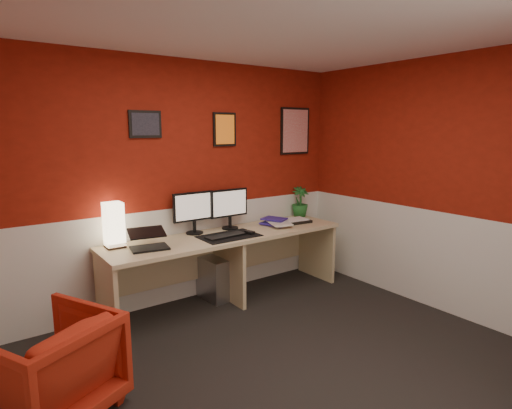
{
  "coord_description": "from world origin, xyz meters",
  "views": [
    {
      "loc": [
        -1.84,
        -2.17,
        1.81
      ],
      "look_at": [
        0.6,
        1.21,
        1.05
      ],
      "focal_mm": 29.29,
      "sensor_mm": 36.0,
      "label": 1
    }
  ],
  "objects_px": {
    "armchair": "(48,368)",
    "shoji_lamp": "(114,226)",
    "pc_tower": "(212,278)",
    "desk": "(229,268)",
    "zen_tray": "(294,221)",
    "laptop": "(149,237)",
    "potted_plant": "(300,202)",
    "monitor_right": "(230,203)",
    "monitor_left": "(194,206)"
  },
  "relations": [
    {
      "from": "armchair",
      "to": "pc_tower",
      "type": "bearing_deg",
      "value": -176.12
    },
    {
      "from": "potted_plant",
      "to": "pc_tower",
      "type": "bearing_deg",
      "value": -177.38
    },
    {
      "from": "monitor_right",
      "to": "armchair",
      "type": "height_order",
      "value": "monitor_right"
    },
    {
      "from": "zen_tray",
      "to": "pc_tower",
      "type": "bearing_deg",
      "value": 171.07
    },
    {
      "from": "shoji_lamp",
      "to": "monitor_left",
      "type": "bearing_deg",
      "value": 2.2
    },
    {
      "from": "zen_tray",
      "to": "potted_plant",
      "type": "distance_m",
      "value": 0.4
    },
    {
      "from": "desk",
      "to": "pc_tower",
      "type": "xyz_separation_m",
      "value": [
        -0.1,
        0.17,
        -0.14
      ]
    },
    {
      "from": "desk",
      "to": "monitor_right",
      "type": "bearing_deg",
      "value": 53.43
    },
    {
      "from": "desk",
      "to": "armchair",
      "type": "xyz_separation_m",
      "value": [
        -1.89,
        -0.87,
        -0.03
      ]
    },
    {
      "from": "shoji_lamp",
      "to": "pc_tower",
      "type": "height_order",
      "value": "shoji_lamp"
    },
    {
      "from": "potted_plant",
      "to": "pc_tower",
      "type": "distance_m",
      "value": 1.48
    },
    {
      "from": "monitor_left",
      "to": "armchair",
      "type": "bearing_deg",
      "value": -145.75
    },
    {
      "from": "laptop",
      "to": "zen_tray",
      "type": "xyz_separation_m",
      "value": [
        1.78,
        0.05,
        -0.09
      ]
    },
    {
      "from": "monitor_right",
      "to": "armchair",
      "type": "distance_m",
      "value": 2.4
    },
    {
      "from": "desk",
      "to": "laptop",
      "type": "bearing_deg",
      "value": -177.37
    },
    {
      "from": "zen_tray",
      "to": "armchair",
      "type": "height_order",
      "value": "zen_tray"
    },
    {
      "from": "monitor_left",
      "to": "potted_plant",
      "type": "distance_m",
      "value": 1.47
    },
    {
      "from": "laptop",
      "to": "potted_plant",
      "type": "height_order",
      "value": "potted_plant"
    },
    {
      "from": "shoji_lamp",
      "to": "potted_plant",
      "type": "height_order",
      "value": "shoji_lamp"
    },
    {
      "from": "monitor_left",
      "to": "pc_tower",
      "type": "distance_m",
      "value": 0.81
    },
    {
      "from": "potted_plant",
      "to": "monitor_right",
      "type": "bearing_deg",
      "value": -177.89
    },
    {
      "from": "monitor_left",
      "to": "potted_plant",
      "type": "height_order",
      "value": "monitor_left"
    },
    {
      "from": "pc_tower",
      "to": "armchair",
      "type": "bearing_deg",
      "value": -153.28
    },
    {
      "from": "monitor_right",
      "to": "potted_plant",
      "type": "bearing_deg",
      "value": 2.11
    },
    {
      "from": "laptop",
      "to": "potted_plant",
      "type": "relative_size",
      "value": 0.89
    },
    {
      "from": "laptop",
      "to": "monitor_right",
      "type": "distance_m",
      "value": 1.06
    },
    {
      "from": "pc_tower",
      "to": "desk",
      "type": "bearing_deg",
      "value": -62.61
    },
    {
      "from": "desk",
      "to": "zen_tray",
      "type": "height_order",
      "value": "zen_tray"
    },
    {
      "from": "laptop",
      "to": "armchair",
      "type": "height_order",
      "value": "laptop"
    },
    {
      "from": "desk",
      "to": "zen_tray",
      "type": "bearing_deg",
      "value": 0.88
    },
    {
      "from": "zen_tray",
      "to": "pc_tower",
      "type": "relative_size",
      "value": 0.78
    },
    {
      "from": "armchair",
      "to": "shoji_lamp",
      "type": "bearing_deg",
      "value": -152.66
    },
    {
      "from": "laptop",
      "to": "monitor_left",
      "type": "xyz_separation_m",
      "value": [
        0.6,
        0.27,
        0.18
      ]
    },
    {
      "from": "shoji_lamp",
      "to": "zen_tray",
      "type": "distance_m",
      "value": 2.04
    },
    {
      "from": "monitor_right",
      "to": "zen_tray",
      "type": "bearing_deg",
      "value": -13.22
    },
    {
      "from": "monitor_right",
      "to": "armchair",
      "type": "xyz_separation_m",
      "value": [
        -2.03,
        -1.07,
        -0.69
      ]
    },
    {
      "from": "laptop",
      "to": "potted_plant",
      "type": "xyz_separation_m",
      "value": [
        2.07,
        0.27,
        0.08
      ]
    },
    {
      "from": "armchair",
      "to": "desk",
      "type": "bearing_deg",
      "value": 178.29
    },
    {
      "from": "zen_tray",
      "to": "shoji_lamp",
      "type": "bearing_deg",
      "value": 174.83
    },
    {
      "from": "monitor_left",
      "to": "zen_tray",
      "type": "bearing_deg",
      "value": -10.29
    },
    {
      "from": "potted_plant",
      "to": "armchair",
      "type": "relative_size",
      "value": 0.51
    },
    {
      "from": "pc_tower",
      "to": "armchair",
      "type": "xyz_separation_m",
      "value": [
        -1.79,
        -1.05,
        0.11
      ]
    },
    {
      "from": "monitor_left",
      "to": "armchair",
      "type": "height_order",
      "value": "monitor_left"
    },
    {
      "from": "desk",
      "to": "monitor_left",
      "type": "height_order",
      "value": "monitor_left"
    },
    {
      "from": "zen_tray",
      "to": "potted_plant",
      "type": "bearing_deg",
      "value": 37.59
    },
    {
      "from": "laptop",
      "to": "monitor_right",
      "type": "xyz_separation_m",
      "value": [
        1.01,
        0.23,
        0.18
      ]
    },
    {
      "from": "shoji_lamp",
      "to": "monitor_left",
      "type": "xyz_separation_m",
      "value": [
        0.84,
        0.03,
        0.09
      ]
    },
    {
      "from": "laptop",
      "to": "desk",
      "type": "bearing_deg",
      "value": 12.86
    },
    {
      "from": "desk",
      "to": "shoji_lamp",
      "type": "xyz_separation_m",
      "value": [
        -1.11,
        0.2,
        0.56
      ]
    },
    {
      "from": "monitor_right",
      "to": "shoji_lamp",
      "type": "bearing_deg",
      "value": 179.89
    }
  ]
}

